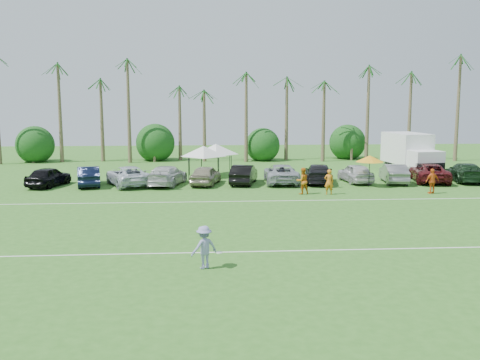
{
  "coord_description": "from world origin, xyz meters",
  "views": [
    {
      "loc": [
        -0.71,
        -20.8,
        6.59
      ],
      "look_at": [
        1.66,
        12.9,
        1.6
      ],
      "focal_mm": 40.0,
      "sensor_mm": 36.0,
      "label": 1
    }
  ],
  "objects": [
    {
      "name": "canopy_tent_right",
      "position": [
        0.48,
        26.9,
        2.81
      ],
      "size": [
        4.05,
        4.05,
        3.28
      ],
      "color": "black",
      "rests_on": "ground"
    },
    {
      "name": "parked_car_1",
      "position": [
        -9.67,
        21.41,
        0.78
      ],
      "size": [
        2.63,
        4.95,
        1.55
      ],
      "primitive_type": "imported",
      "rotation": [
        0.0,
        0.0,
        3.36
      ],
      "color": "black",
      "rests_on": "ground"
    },
    {
      "name": "parked_car_0",
      "position": [
        -12.73,
        21.34,
        0.78
      ],
      "size": [
        2.94,
        4.87,
        1.55
      ],
      "primitive_type": "imported",
      "rotation": [
        0.0,
        0.0,
        2.88
      ],
      "color": "black",
      "rests_on": "ground"
    },
    {
      "name": "sideline_player_a",
      "position": [
        8.24,
        16.22,
        0.9
      ],
      "size": [
        0.69,
        0.49,
        1.81
      ],
      "primitive_type": "imported",
      "rotation": [
        0.0,
        0.0,
        3.05
      ],
      "color": "orange",
      "rests_on": "ground"
    },
    {
      "name": "parked_car_11",
      "position": [
        20.91,
        21.58,
        0.78
      ],
      "size": [
        3.13,
        5.65,
        1.55
      ],
      "primitive_type": "imported",
      "rotation": [
        0.0,
        0.0,
        2.95
      ],
      "color": "black",
      "rests_on": "ground"
    },
    {
      "name": "palm_tree_9",
      "position": [
        18.0,
        38.0,
        8.35
      ],
      "size": [
        2.4,
        2.4,
        9.9
      ],
      "color": "brown",
      "rests_on": "ground"
    },
    {
      "name": "parked_car_6",
      "position": [
        5.62,
        21.68,
        0.78
      ],
      "size": [
        2.87,
        5.71,
        1.55
      ],
      "primitive_type": "imported",
      "rotation": [
        0.0,
        0.0,
        3.09
      ],
      "color": "#A1A6AD",
      "rests_on": "ground"
    },
    {
      "name": "bush_tree_0",
      "position": [
        -19.0,
        39.0,
        1.8
      ],
      "size": [
        4.0,
        4.0,
        4.0
      ],
      "color": "brown",
      "rests_on": "ground"
    },
    {
      "name": "bush_tree_3",
      "position": [
        16.0,
        39.0,
        1.8
      ],
      "size": [
        4.0,
        4.0,
        4.0
      ],
      "color": "brown",
      "rests_on": "ground"
    },
    {
      "name": "palm_tree_1",
      "position": [
        -17.0,
        38.0,
        8.35
      ],
      "size": [
        2.4,
        2.4,
        9.9
      ],
      "color": "brown",
      "rests_on": "ground"
    },
    {
      "name": "frisbee_player",
      "position": [
        -0.69,
        -0.21,
        0.86
      ],
      "size": [
        1.36,
        1.09,
        1.72
      ],
      "rotation": [
        0.0,
        0.0,
        3.64
      ],
      "color": "#8386BA",
      "rests_on": "ground"
    },
    {
      "name": "palm_tree_10",
      "position": [
        23.0,
        38.0,
        9.21
      ],
      "size": [
        2.4,
        2.4,
        10.9
      ],
      "color": "brown",
      "rests_on": "ground"
    },
    {
      "name": "palm_tree_7",
      "position": [
        8.0,
        38.0,
        10.06
      ],
      "size": [
        2.4,
        2.4,
        11.9
      ],
      "color": "brown",
      "rests_on": "ground"
    },
    {
      "name": "market_umbrella",
      "position": [
        12.14,
        19.33,
        2.2
      ],
      "size": [
        2.21,
        2.21,
        2.46
      ],
      "color": "black",
      "rests_on": "ground"
    },
    {
      "name": "palm_tree_11",
      "position": [
        27.0,
        38.0,
        10.06
      ],
      "size": [
        2.4,
        2.4,
        11.9
      ],
      "color": "brown",
      "rests_on": "ground"
    },
    {
      "name": "palm_tree_8",
      "position": [
        13.0,
        38.0,
        7.48
      ],
      "size": [
        2.4,
        2.4,
        8.9
      ],
      "color": "brown",
      "rests_on": "ground"
    },
    {
      "name": "bush_tree_2",
      "position": [
        6.0,
        39.0,
        1.8
      ],
      "size": [
        4.0,
        4.0,
        4.0
      ],
      "color": "brown",
      "rests_on": "ground"
    },
    {
      "name": "parked_car_3",
      "position": [
        -3.55,
        21.36,
        0.78
      ],
      "size": [
        3.39,
        5.71,
        1.55
      ],
      "primitive_type": "imported",
      "rotation": [
        0.0,
        0.0,
        2.9
      ],
      "color": "#BDBDBD",
      "rests_on": "ground"
    },
    {
      "name": "palm_tree_5",
      "position": [
        0.0,
        38.0,
        8.35
      ],
      "size": [
        2.4,
        2.4,
        9.9
      ],
      "color": "brown",
      "rests_on": "ground"
    },
    {
      "name": "sideline_player_b",
      "position": [
        6.39,
        16.52,
        0.95
      ],
      "size": [
        1.07,
        0.92,
        1.9
      ],
      "primitive_type": "imported",
      "rotation": [
        0.0,
        0.0,
        3.39
      ],
      "color": "orange",
      "rests_on": "ground"
    },
    {
      "name": "palm_tree_3",
      "position": [
        -8.0,
        38.0,
        10.06
      ],
      "size": [
        2.4,
        2.4,
        11.9
      ],
      "color": "brown",
      "rests_on": "ground"
    },
    {
      "name": "sideline_player_c",
      "position": [
        15.72,
        16.05,
        0.91
      ],
      "size": [
        1.14,
        0.68,
        1.82
      ],
      "primitive_type": "imported",
      "rotation": [
        0.0,
        0.0,
        3.37
      ],
      "color": "#D65717",
      "rests_on": "ground"
    },
    {
      "name": "field_lines",
      "position": [
        0.0,
        8.0,
        0.01
      ],
      "size": [
        80.0,
        12.1,
        0.01
      ],
      "color": "white",
      "rests_on": "ground"
    },
    {
      "name": "palm_tree_0",
      "position": [
        -22.0,
        38.0,
        7.48
      ],
      "size": [
        2.4,
        2.4,
        8.9
      ],
      "color": "brown",
      "rests_on": "ground"
    },
    {
      "name": "ground",
      "position": [
        0.0,
        0.0,
        0.0
      ],
      "size": [
        120.0,
        120.0,
        0.0
      ],
      "primitive_type": "plane",
      "color": "#2F671E",
      "rests_on": "ground"
    },
    {
      "name": "canopy_tent_left",
      "position": [
        -0.63,
        25.53,
        2.75
      ],
      "size": [
        3.96,
        3.96,
        3.21
      ],
      "color": "black",
      "rests_on": "ground"
    },
    {
      "name": "bush_tree_1",
      "position": [
        -6.0,
        39.0,
        1.8
      ],
      "size": [
        4.0,
        4.0,
        4.0
      ],
      "color": "brown",
      "rests_on": "ground"
    },
    {
      "name": "parked_car_2",
      "position": [
        -6.61,
        21.33,
        0.78
      ],
      "size": [
        4.46,
        6.14,
        1.55
      ],
      "primitive_type": "imported",
      "rotation": [
        0.0,
        0.0,
        3.52
      ],
      "color": "silver",
      "rests_on": "ground"
    },
    {
      "name": "parked_car_9",
      "position": [
        14.79,
        21.26,
        0.78
      ],
      "size": [
        2.33,
        4.9,
        1.55
      ],
      "primitive_type": "imported",
      "rotation": [
        0.0,
        0.0,
        2.99
      ],
      "color": "slate",
      "rests_on": "ground"
    },
    {
      "name": "parked_car_8",
      "position": [
        11.74,
        21.7,
        0.78
      ],
      "size": [
        2.21,
        4.69,
        1.55
      ],
      "primitive_type": "imported",
      "rotation": [
        0.0,
        0.0,
        3.23
      ],
      "color": "silver",
      "rests_on": "ground"
    },
    {
      "name": "box_truck",
      "position": [
        18.32,
        26.67,
        1.96
      ],
      "size": [
        3.38,
        7.35,
        3.67
      ],
      "rotation": [
        0.0,
        0.0,
        0.1
      ],
      "color": "white",
      "rests_on": "ground"
    },
    {
      "name": "parked_car_4",
      "position": [
        -0.49,
        21.34,
        0.78
      ],
      "size": [
        2.85,
        4.85,
        1.55
      ],
      "primitive_type": "imported",
      "rotation": [
        0.0,
        0.0,
        2.9
      ],
      "color": "gray",
      "rests_on": "ground"
    },
    {
      "name": "parked_car_7",
      "position": [
        8.68,
        21.6,
        0.78
      ],
      "size": [
        3.18,
        5.67,
        1.55
      ],
      "primitive_type": "imported",
      "rotation": [
        0.0,
        0.0,
        2.94
      ],
      "color": "black",
      "rests_on": "ground"
    },
    {
      "name": "parked_car_10",
      "position": [
        17.85,
        21.5,
        0.78
      ],
      "size": [
        3.65,
        5.98,
        1.55
      ],
      "primitive_type": "imported",
      "rotation": [
        0.0,
        0.0,
        2.94
      ],
      "color": "#551317",
      "rests_on": "ground"
    },
    {
      "name": "palm_tree_2",
      "position": [
        -12.0,
        38.0,
        9.21
      ],
      "size": [
        2.4,
        2.4,
        10.9
      ],
      "color": "brown",
      "rests_on": "ground"
    },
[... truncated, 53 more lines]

